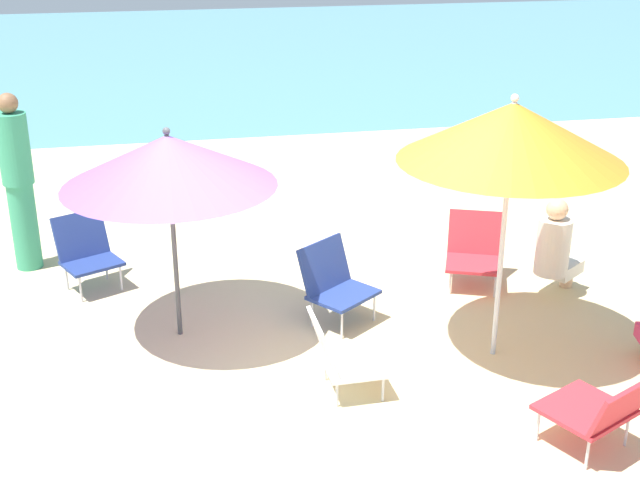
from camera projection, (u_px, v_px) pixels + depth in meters
The scene contains 11 objects.
ground_plane at pixel (319, 372), 6.56m from camera, with size 40.00×40.00×0.00m, color beige.
sea_water at pixel (194, 51), 20.14m from camera, with size 40.00×16.00×0.01m, color #5693A3.
umbrella_orange at pixel (512, 132), 6.15m from camera, with size 1.67×1.67×2.11m.
umbrella_purple at pixel (168, 161), 6.57m from camera, with size 1.69×1.69×1.78m.
beach_chair_a at pixel (340, 355), 6.18m from camera, with size 0.53×0.47×0.62m.
beach_chair_b at pixel (334, 281), 7.24m from camera, with size 0.74×0.73×0.69m.
beach_chair_c at pixel (474, 249), 7.98m from camera, with size 0.69×0.73×0.65m.
beach_chair_d at pixel (86, 250), 7.87m from camera, with size 0.66×0.66×0.69m.
beach_chair_e at pixel (599, 409), 5.51m from camera, with size 0.73×0.75×0.59m.
person_a at pixel (19, 182), 8.10m from camera, with size 0.30×0.30×1.74m.
person_b at pixel (555, 248), 7.64m from camera, with size 0.53×0.48×0.96m.
Camera 1 is at (-1.13, -5.59, 3.41)m, focal length 47.77 mm.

